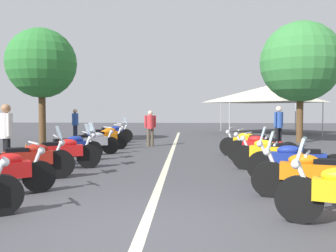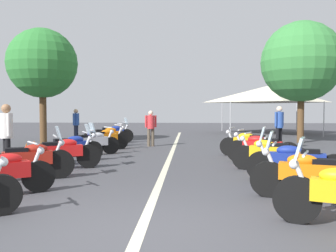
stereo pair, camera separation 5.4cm
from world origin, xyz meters
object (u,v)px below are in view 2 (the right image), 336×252
motorcycle_left_row_7 (107,136)px  motorcycle_right_row_4 (262,148)px  roadside_tree_0 (302,62)px  event_tent (267,94)px  motorcycle_left_row_3 (62,152)px  traffic_cone_1 (34,150)px  motorcycle_left_row_5 (93,143)px  motorcycle_right_row_5 (250,143)px  motorcycle_right_row_1 (311,174)px  bystander_4 (151,126)px  motorcycle_left_row_8 (113,133)px  traffic_cone_0 (26,153)px  bystander_2 (6,132)px  bystander_3 (279,124)px  motorcycle_left_row_4 (71,147)px  motorcycle_left_row_6 (103,139)px  bystander_1 (76,122)px  motorcycle_right_row_2 (296,161)px  roadside_tree_1 (42,64)px  motorcycle_right_row_3 (270,154)px  motorcycle_left_row_2 (29,160)px

motorcycle_left_row_7 → motorcycle_right_row_4: motorcycle_right_row_4 is taller
roadside_tree_0 → event_tent: bearing=1.4°
motorcycle_left_row_3 → traffic_cone_1: bearing=102.9°
motorcycle_left_row_5 → motorcycle_right_row_5: 5.48m
motorcycle_right_row_1 → bystander_4: (9.39, 3.83, 0.44)m
motorcycle_left_row_8 → event_tent: event_tent is taller
motorcycle_right_row_1 → traffic_cone_0: (4.15, 7.05, -0.18)m
bystander_2 → bystander_3: 10.25m
motorcycle_left_row_4 → motorcycle_left_row_8: (6.38, 0.03, 0.01)m
motorcycle_left_row_3 → motorcycle_left_row_8: size_ratio=1.03×
motorcycle_left_row_6 → motorcycle_left_row_7: bearing=59.9°
motorcycle_left_row_7 → bystander_1: bystander_1 is taller
motorcycle_right_row_4 → motorcycle_left_row_8: bearing=-24.8°
motorcycle_right_row_4 → roadside_tree_0: (7.06, -3.24, 3.45)m
motorcycle_left_row_3 → motorcycle_right_row_1: bearing=-55.1°
motorcycle_right_row_2 → event_tent: event_tent is taller
motorcycle_left_row_7 → bystander_3: size_ratio=1.09×
roadside_tree_1 → motorcycle_right_row_1: bearing=-139.0°
motorcycle_right_row_4 → motorcycle_right_row_1: bearing=112.0°
motorcycle_left_row_3 → motorcycle_left_row_7: motorcycle_left_row_3 is taller
traffic_cone_0 → event_tent: size_ratio=0.10×
motorcycle_left_row_6 → bystander_2: (-5.05, 1.36, 0.57)m
motorcycle_left_row_3 → traffic_cone_1: size_ratio=3.25×
roadside_tree_0 → event_tent: 7.01m
motorcycle_left_row_6 → bystander_3: bearing=-31.1°
motorcycle_left_row_4 → roadside_tree_0: roadside_tree_0 is taller
roadside_tree_0 → motorcycle_left_row_8: bearing=94.9°
motorcycle_left_row_4 → roadside_tree_0: (7.15, -9.05, 3.45)m
motorcycle_right_row_3 → bystander_2: (-0.38, 6.85, 0.57)m
motorcycle_right_row_1 → bystander_1: size_ratio=1.30×
motorcycle_left_row_7 → bystander_1: 3.40m
bystander_1 → motorcycle_left_row_3: bearing=-67.4°
motorcycle_right_row_1 → motorcycle_left_row_3: bearing=-10.8°
motorcycle_left_row_8 → traffic_cone_0: size_ratio=3.15×
motorcycle_left_row_8 → bystander_2: bystander_2 is taller
motorcycle_left_row_2 → motorcycle_left_row_4: (2.92, -0.01, -0.02)m
motorcycle_left_row_2 → roadside_tree_0: 13.97m
motorcycle_left_row_6 → traffic_cone_0: size_ratio=2.95×
motorcycle_left_row_5 → bystander_3: bearing=-19.1°
motorcycle_left_row_7 → motorcycle_right_row_3: (-6.09, -5.68, -0.00)m
motorcycle_right_row_1 → bystander_2: bystander_2 is taller
traffic_cone_0 → motorcycle_left_row_8: bearing=-10.4°
motorcycle_left_row_2 → bystander_3: size_ratio=1.10×
motorcycle_left_row_2 → motorcycle_right_row_1: size_ratio=0.91×
motorcycle_right_row_5 → bystander_1: bearing=-14.2°
motorcycle_right_row_4 → motorcycle_left_row_7: bearing=-16.5°
motorcycle_left_row_4 → bystander_3: 8.39m
traffic_cone_0 → roadside_tree_0: size_ratio=0.10×
motorcycle_left_row_7 → motorcycle_right_row_3: motorcycle_left_row_7 is taller
motorcycle_right_row_3 → traffic_cone_0: 7.08m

